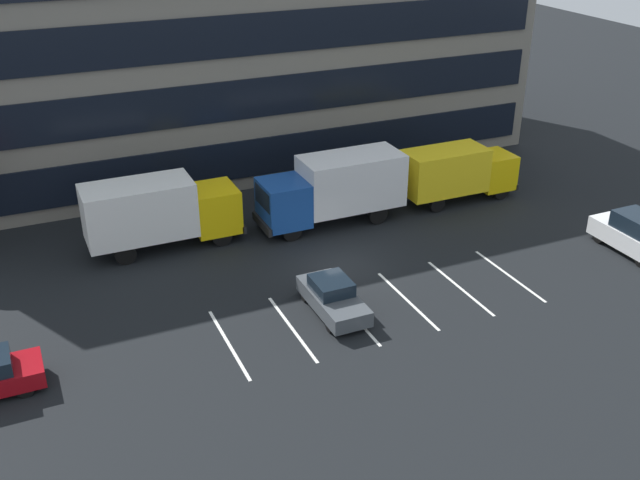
{
  "coord_description": "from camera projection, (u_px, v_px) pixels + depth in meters",
  "views": [
    {
      "loc": [
        -13.83,
        -28.43,
        17.37
      ],
      "look_at": [
        -0.85,
        0.66,
        1.4
      ],
      "focal_mm": 41.58,
      "sensor_mm": 36.0,
      "label": 1
    }
  ],
  "objects": [
    {
      "name": "ground_plane",
      "position": [
        341.0,
        268.0,
        36.03
      ],
      "size": [
        120.0,
        120.0,
        0.0
      ],
      "primitive_type": "plane",
      "color": "black"
    },
    {
      "name": "office_building",
      "position": [
        222.0,
        47.0,
        47.46
      ],
      "size": [
        38.53,
        13.54,
        14.4
      ],
      "color": "slate",
      "rests_on": "ground_plane"
    },
    {
      "name": "lot_markings",
      "position": [
        380.0,
        307.0,
        32.82
      ],
      "size": [
        14.14,
        5.4,
        0.01
      ],
      "color": "silver",
      "rests_on": "ground_plane"
    },
    {
      "name": "box_truck_yellow",
      "position": [
        159.0,
        211.0,
        37.14
      ],
      "size": [
        7.83,
        2.59,
        3.63
      ],
      "color": "yellow",
      "rests_on": "ground_plane"
    },
    {
      "name": "box_truck_yellow_all",
      "position": [
        457.0,
        171.0,
        42.61
      ],
      "size": [
        6.97,
        2.31,
        3.23
      ],
      "color": "yellow",
      "rests_on": "ground_plane"
    },
    {
      "name": "box_truck_blue",
      "position": [
        334.0,
        187.0,
        39.76
      ],
      "size": [
        8.04,
        2.66,
        3.73
      ],
      "color": "#194799",
      "rests_on": "ground_plane"
    },
    {
      "name": "suv_white",
      "position": [
        636.0,
        234.0,
        37.13
      ],
      "size": [
        1.92,
        4.52,
        2.04
      ],
      "color": "white",
      "rests_on": "ground_plane"
    },
    {
      "name": "sedan_charcoal",
      "position": [
        333.0,
        297.0,
        32.2
      ],
      "size": [
        1.77,
        4.23,
        1.51
      ],
      "color": "#474C51",
      "rests_on": "ground_plane"
    }
  ]
}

